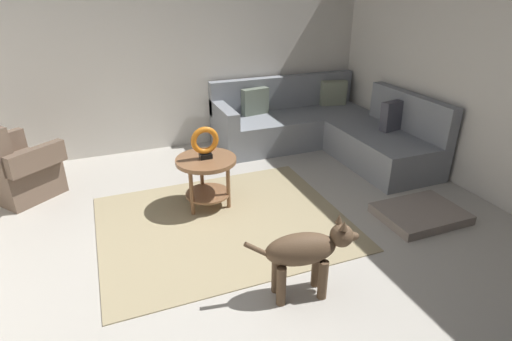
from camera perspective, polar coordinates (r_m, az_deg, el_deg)
ground_plane at (r=3.44m, az=-3.41°, el=-14.29°), size 6.00×6.00×0.10m
wall_back at (r=5.60m, az=-13.76°, el=16.36°), size 6.00×0.12×2.70m
area_rug at (r=3.99m, az=-4.57°, el=-7.21°), size 2.30×1.90×0.01m
sectional_couch at (r=5.65m, az=9.37°, el=5.72°), size 2.20×2.25×0.88m
armchair at (r=4.97m, az=-30.43°, el=0.11°), size 0.97×1.00×0.88m
side_table at (r=4.09m, az=-6.90°, el=0.11°), size 0.60×0.60×0.54m
torus_sculpture at (r=3.98m, az=-7.12°, el=3.96°), size 0.28×0.08×0.33m
dog_bed_mat at (r=4.35m, az=21.89°, el=-5.60°), size 0.80×0.60×0.09m
dog at (r=2.99m, az=7.04°, el=-11.11°), size 0.84×0.30×0.63m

